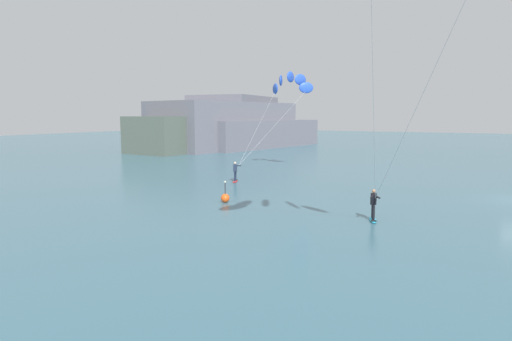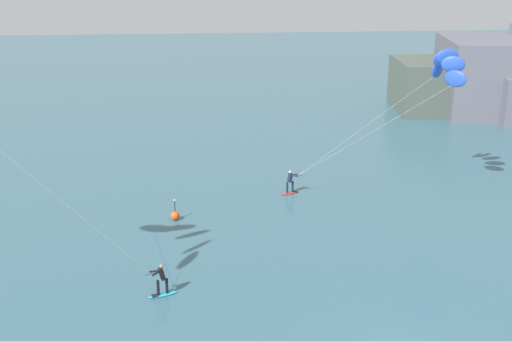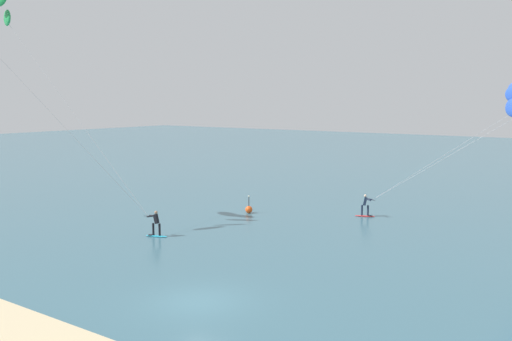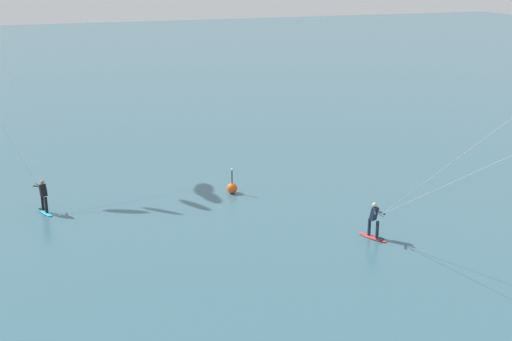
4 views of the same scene
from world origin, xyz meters
name	(u,v)px [view 2 (image 2 of 4)]	position (x,y,z in m)	size (l,w,h in m)	color
kitesurfer_mid_water	(439,72)	(8.15, 20.59, 8.41)	(11.92, 4.76, 9.93)	red
marker_buoy	(175,215)	(-9.58, 16.88, 0.30)	(0.56, 0.56, 1.38)	#EA5119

